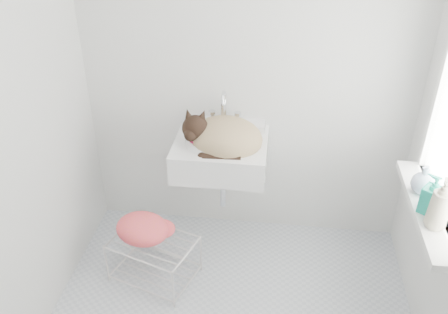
# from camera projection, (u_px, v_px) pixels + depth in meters

# --- Properties ---
(back_wall) EXTENTS (2.20, 0.02, 2.50)m
(back_wall) POSITION_uv_depth(u_px,v_px,m) (249.00, 68.00, 3.05)
(back_wall) COLOR silver
(back_wall) RESTS_ON ground
(left_wall) EXTENTS (0.02, 2.00, 2.50)m
(left_wall) POSITION_uv_depth(u_px,v_px,m) (6.00, 132.00, 2.33)
(left_wall) COLOR silver
(left_wall) RESTS_ON ground
(windowsill) EXTENTS (0.16, 0.88, 0.04)m
(windowsill) POSITION_uv_depth(u_px,v_px,m) (427.00, 209.00, 2.49)
(windowsill) COLOR white
(windowsill) RESTS_ON right_wall
(sink) EXTENTS (0.59, 0.52, 0.24)m
(sink) POSITION_uv_depth(u_px,v_px,m) (221.00, 141.00, 3.06)
(sink) COLOR white
(sink) RESTS_ON back_wall
(faucet) EXTENTS (0.22, 0.15, 0.22)m
(faucet) POSITION_uv_depth(u_px,v_px,m) (225.00, 109.00, 3.14)
(faucet) COLOR silver
(faucet) RESTS_ON sink
(cat) EXTENTS (0.53, 0.47, 0.31)m
(cat) POSITION_uv_depth(u_px,v_px,m) (222.00, 137.00, 3.02)
(cat) COLOR tan
(cat) RESTS_ON sink
(wire_rack) EXTENTS (0.59, 0.50, 0.30)m
(wire_rack) POSITION_uv_depth(u_px,v_px,m) (154.00, 258.00, 3.14)
(wire_rack) COLOR silver
(wire_rack) RESTS_ON floor
(towel) EXTENTS (0.42, 0.36, 0.15)m
(towel) POSITION_uv_depth(u_px,v_px,m) (143.00, 234.00, 3.07)
(towel) COLOR #FF8100
(towel) RESTS_ON wire_rack
(bottle_a) EXTENTS (0.11, 0.11, 0.23)m
(bottle_a) POSITION_uv_depth(u_px,v_px,m) (434.00, 226.00, 2.34)
(bottle_a) COLOR beige
(bottle_a) RESTS_ON windowsill
(bottle_b) EXTENTS (0.14, 0.14, 0.21)m
(bottle_b) POSITION_uv_depth(u_px,v_px,m) (428.00, 212.00, 2.44)
(bottle_b) COLOR #15A48B
(bottle_b) RESTS_ON windowsill
(bottle_c) EXTENTS (0.18, 0.18, 0.16)m
(bottle_c) POSITION_uv_depth(u_px,v_px,m) (421.00, 192.00, 2.59)
(bottle_c) COLOR silver
(bottle_c) RESTS_ON windowsill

